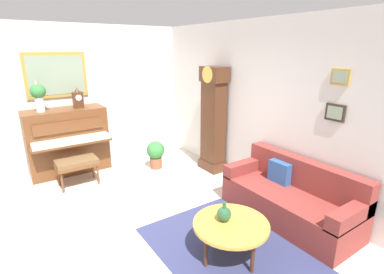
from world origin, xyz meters
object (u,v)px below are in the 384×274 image
Objects in this scene: mantel_clock at (78,99)px; green_jug at (224,214)px; couch at (291,198)px; grandfather_clock at (213,123)px; potted_plant at (156,153)px; flower_vase at (38,94)px; piano at (68,141)px; piano_bench at (77,163)px; coffee_table at (231,225)px.

green_jug is (3.54, 0.66, -0.91)m from mantel_clock.
couch is at bearing 28.72° from mantel_clock.
grandfather_clock is 2.12m from couch.
couch is at bearing 15.07° from potted_plant.
flower_vase is 1.04× the size of potted_plant.
couch is 5.00× the size of mantel_clock.
piano is at bearing -147.98° from couch.
piano_bench reaches higher than coffee_table.
potted_plant is at bearing -127.62° from grandfather_clock.
flower_vase reaches higher than mantel_clock.
couch is at bearing 36.33° from flower_vase.
flower_vase is 2.42× the size of green_jug.
grandfather_clock is 1.31m from potted_plant.
grandfather_clock is at bearing 54.49° from mantel_clock.
green_jug is at bearing -156.47° from coffee_table.
piano_bench is 1.28m from mantel_clock.
couch reaches higher than piano_bench.
flower_vase is at bearing -159.47° from coffee_table.
grandfather_clock reaches higher than piano_bench.
piano is 6.00× the size of green_jug.
flower_vase is at bearing -118.52° from grandfather_clock.
piano_bench is at bearing -160.92° from coffee_table.
coffee_table is 0.15m from green_jug.
mantel_clock is at bearing -125.51° from grandfather_clock.
piano is 1.01m from flower_vase.
piano_bench is 1.21× the size of flower_vase.
piano_bench is at bearing -93.13° from potted_plant.
potted_plant is at bearing 61.31° from piano.
mantel_clock reaches higher than piano_bench.
flower_vase reaches higher than piano_bench.
coffee_table is 1.52× the size of flower_vase.
piano_bench is at bearing 26.11° from flower_vase.
piano is at bearing -122.31° from grandfather_clock.
potted_plant is (-0.70, -0.90, -0.64)m from grandfather_clock.
mantel_clock is at bearing -169.08° from coffee_table.
grandfather_clock is at bearing 144.89° from green_jug.
piano is at bearing 90.34° from flower_vase.
flower_vase is at bearing -90.04° from mantel_clock.
potted_plant is (-2.74, 0.53, -0.19)m from green_jug.
piano is at bearing 177.48° from piano_bench.
piano_bench is at bearing -107.95° from grandfather_clock.
piano reaches higher than potted_plant.
grandfather_clock is at bearing 175.06° from couch.
piano_bench is 3.07m from coffee_table.
coffee_table is 2.32× the size of mantel_clock.
green_jug is (0.03, -1.26, 0.20)m from couch.
flower_vase reaches higher than piano.
coffee_table is 1.57× the size of potted_plant.
piano_bench is 2.59m from grandfather_clock.
couch is at bearing 91.27° from green_jug.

